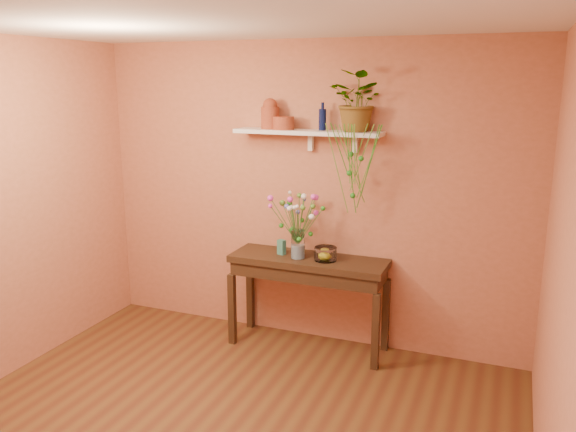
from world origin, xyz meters
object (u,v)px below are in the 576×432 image
Objects in this scene: sideboard at (308,271)px; blue_bottle at (322,119)px; glass_bowl at (325,254)px; bouquet at (298,210)px; terracotta_jug at (270,114)px; glass_vase at (298,246)px; spider_plant at (359,101)px.

blue_bottle is (0.07, 0.14, 1.32)m from sideboard.
glass_bowl is (0.16, -0.02, 0.18)m from sideboard.
bouquet is at bearing -132.07° from blue_bottle.
terracotta_jug reaches higher than sideboard.
terracotta_jug is 0.88m from bouquet.
sideboard is at bearing 173.39° from glass_bowl.
bouquet is (-0.09, -0.03, 0.54)m from sideboard.
bouquet is (-0.15, -0.17, -0.77)m from blue_bottle.
glass_vase is (-0.08, -0.04, 0.23)m from sideboard.
sideboard is 2.78× the size of spider_plant.
glass_bowl is at bearing -58.75° from blue_bottle.
blue_bottle is at bearing 47.93° from bouquet.
glass_vase is 0.50× the size of bouquet.
terracotta_jug is at bearing -178.51° from spider_plant.
glass_bowl is at bearing -13.38° from terracotta_jug.
blue_bottle is 0.46× the size of bouquet.
blue_bottle is at bearing 121.25° from glass_bowl.
terracotta_jug is 1.13× the size of blue_bottle.
glass_bowl is (0.57, -0.14, -1.17)m from terracotta_jug.
sideboard is 5.90× the size of blue_bottle.
bouquet is 2.61× the size of glass_bowl.
sideboard is 5.50× the size of glass_vase.
glass_bowl is (0.25, 0.01, -0.37)m from bouquet.
spider_plant is (0.79, 0.02, 0.12)m from terracotta_jug.
spider_plant is 0.99× the size of bouquet.
bouquet is at bearing 115.27° from glass_vase.
spider_plant reaches higher than glass_bowl.
glass_vase is (-0.15, -0.18, -1.09)m from blue_bottle.
sideboard is 5.24× the size of terracotta_jug.
glass_bowl is at bearing 5.86° from glass_vase.
spider_plant is at bearing 1.49° from terracotta_jug.
terracotta_jug reaches higher than blue_bottle.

